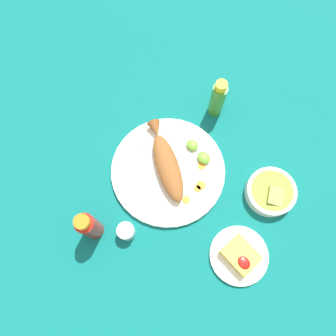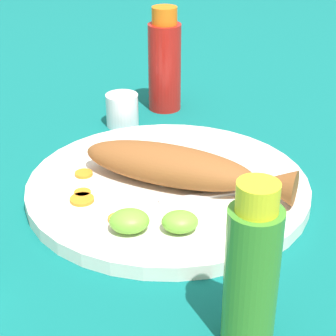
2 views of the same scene
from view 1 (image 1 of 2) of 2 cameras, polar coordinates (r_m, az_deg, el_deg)
ground_plane at (r=1.07m, az=0.00°, el=-0.63°), size 4.00×4.00×0.00m
main_plate at (r=1.06m, az=0.00°, el=-0.48°), size 0.37×0.37×0.02m
fried_fish at (r=1.03m, az=-0.25°, el=0.84°), size 0.28×0.17×0.05m
fork_near at (r=1.07m, az=-3.79°, el=2.84°), size 0.19×0.04×0.00m
fork_far at (r=1.08m, az=-1.88°, el=4.17°), size 0.18×0.05×0.00m
carrot_slice_near at (r=1.03m, az=3.17°, el=-5.52°), size 0.02×0.02×0.00m
carrot_slice_mid at (r=1.04m, az=5.75°, el=-3.01°), size 0.03×0.03×0.00m
carrot_slice_far at (r=1.04m, az=5.15°, el=-3.60°), size 0.02×0.02×0.00m
carrot_slice_extra at (r=1.06m, az=5.85°, el=0.37°), size 0.02×0.02×0.00m
lime_wedge_main at (r=1.06m, az=6.26°, el=1.80°), size 0.05×0.04×0.03m
lime_wedge_side at (r=1.07m, az=4.27°, el=4.01°), size 0.04×0.04×0.02m
hot_sauce_bottle_red at (r=0.97m, az=-13.56°, el=-9.85°), size 0.06×0.06×0.18m
hot_sauce_bottle_green at (r=1.10m, az=8.64°, el=11.84°), size 0.05×0.05×0.17m
salt_cup at (r=1.01m, az=-7.25°, el=-10.92°), size 0.05×0.05×0.05m
side_plate_fries at (r=1.04m, az=12.22°, el=-14.66°), size 0.18×0.18×0.01m
fries_pile at (r=1.01m, az=12.54°, el=-14.61°), size 0.10×0.08×0.04m
guacamole_bowl at (r=1.08m, az=17.45°, el=-3.99°), size 0.15×0.15×0.05m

